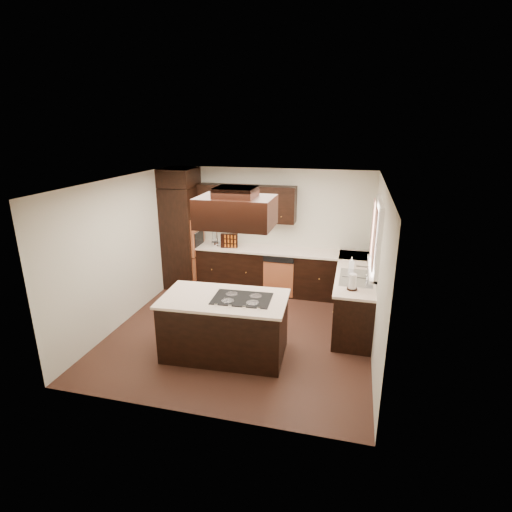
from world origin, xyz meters
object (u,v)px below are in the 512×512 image
(oven_column, at_px, (182,237))
(spice_rack, at_px, (229,241))
(range_hood, at_px, (236,212))
(island, at_px, (225,327))

(oven_column, distance_m, spice_rack, 1.04)
(oven_column, xyz_separation_m, spice_rack, (1.04, -0.01, 0.00))
(range_hood, bearing_deg, oven_column, 129.74)
(range_hood, xyz_separation_m, spice_rack, (-0.84, 2.25, -1.10))
(range_hood, height_order, spice_rack, range_hood)
(island, distance_m, spice_rack, 2.58)
(island, bearing_deg, range_hood, 44.25)
(island, relative_size, spice_rack, 5.11)
(oven_column, height_order, island, oven_column)
(oven_column, bearing_deg, spice_rack, -0.48)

